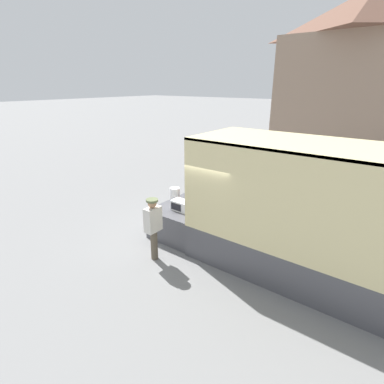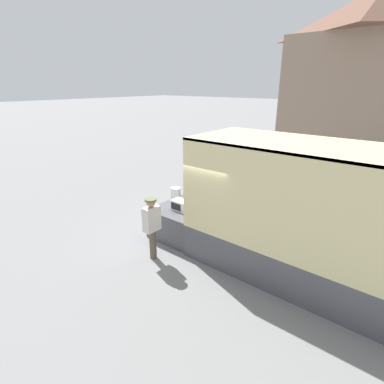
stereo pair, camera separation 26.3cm
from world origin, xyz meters
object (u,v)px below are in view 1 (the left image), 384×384
Objects in this scene: orange_bucket at (175,194)px; portable_generator at (201,195)px; microwave at (181,205)px; worker_person at (153,223)px; box_truck at (364,258)px.

portable_generator is at bearing 33.63° from orange_bucket.
microwave is 0.91m from portable_generator.
orange_bucket is 1.93m from worker_person.
box_truck is 16.83× the size of orange_bucket.
worker_person is at bearing -65.95° from orange_bucket.
box_truck is at bearing 5.00° from microwave.
worker_person is (0.11, -2.21, -0.08)m from portable_generator.
portable_generator is 0.44× the size of worker_person.
worker_person is (-4.48, -1.71, 0.14)m from box_truck.
box_truck is 4.79m from worker_person.
orange_bucket is (-0.64, 0.46, 0.06)m from microwave.
worker_person is at bearing -83.37° from microwave.
box_truck is 4.65m from microwave.
box_truck is 9.67× the size of portable_generator.
orange_bucket is at bearing 144.04° from microwave.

